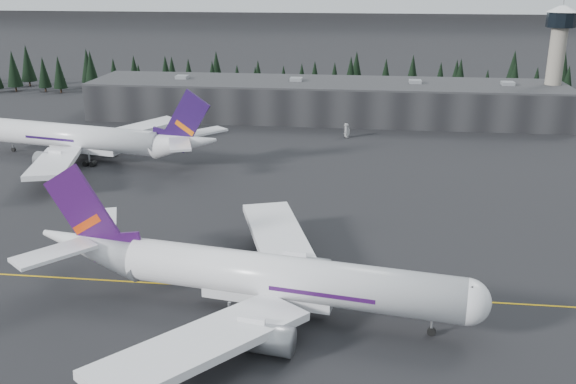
# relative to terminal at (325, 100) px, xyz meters

# --- Properties ---
(ground) EXTENTS (1400.00, 1400.00, 0.00)m
(ground) POSITION_rel_terminal_xyz_m (0.00, -125.00, -6.30)
(ground) COLOR black
(ground) RESTS_ON ground
(taxiline) EXTENTS (400.00, 0.40, 0.02)m
(taxiline) POSITION_rel_terminal_xyz_m (0.00, -127.00, -6.29)
(taxiline) COLOR gold
(taxiline) RESTS_ON ground
(terminal) EXTENTS (160.00, 30.00, 12.60)m
(terminal) POSITION_rel_terminal_xyz_m (0.00, 0.00, 0.00)
(terminal) COLOR black
(terminal) RESTS_ON ground
(control_tower) EXTENTS (10.00, 10.00, 37.70)m
(control_tower) POSITION_rel_terminal_xyz_m (75.00, 3.00, 17.11)
(control_tower) COLOR gray
(control_tower) RESTS_ON ground
(treeline) EXTENTS (360.00, 20.00, 15.00)m
(treeline) POSITION_rel_terminal_xyz_m (0.00, 37.00, 1.20)
(treeline) COLOR black
(treeline) RESTS_ON ground
(mountain_ridge) EXTENTS (4400.00, 900.00, 420.00)m
(mountain_ridge) POSITION_rel_terminal_xyz_m (0.00, 875.00, -6.30)
(mountain_ridge) COLOR white
(mountain_ridge) RESTS_ON ground
(jet_main) EXTENTS (69.50, 63.69, 20.54)m
(jet_main) POSITION_rel_terminal_xyz_m (-2.24, -133.38, -0.51)
(jet_main) COLOR white
(jet_main) RESTS_ON ground
(jet_parked) EXTENTS (70.20, 64.17, 20.87)m
(jet_parked) POSITION_rel_terminal_xyz_m (-57.42, -59.66, -0.41)
(jet_parked) COLOR white
(jet_parked) RESTS_ON ground
(gse_vehicle_a) EXTENTS (2.99, 5.26, 1.38)m
(gse_vehicle_a) POSITION_rel_terminal_xyz_m (-43.13, -31.51, -5.61)
(gse_vehicle_a) COLOR silver
(gse_vehicle_a) RESTS_ON ground
(gse_vehicle_b) EXTENTS (4.83, 3.49, 1.53)m
(gse_vehicle_b) POSITION_rel_terminal_xyz_m (8.63, -26.61, -5.54)
(gse_vehicle_b) COLOR silver
(gse_vehicle_b) RESTS_ON ground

